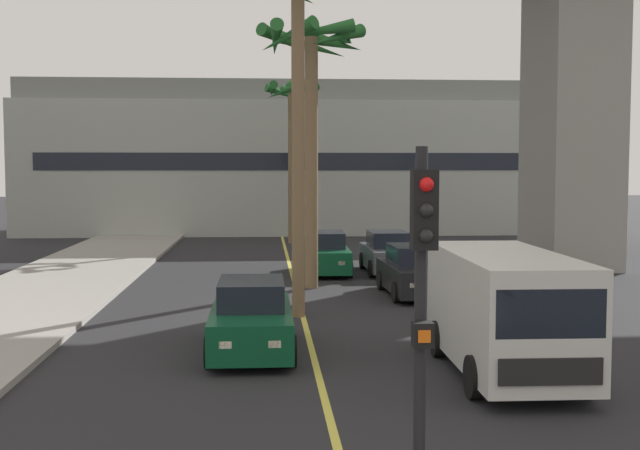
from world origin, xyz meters
The scene contains 11 objects.
lane_stripe_center centered at (0.00, 24.00, 0.00)m, with size 0.14×56.00×0.01m, color #DBCC4C.
pier_building_backdrop centered at (0.00, 49.29, 4.45)m, with size 30.81×8.04×9.03m.
car_queue_front centered at (1.27, 29.29, 0.72)m, with size 1.91×4.14×1.56m.
car_queue_second centered at (-1.31, 16.47, 0.72)m, with size 1.84×4.10×1.56m.
car_queue_third centered at (3.66, 29.35, 0.72)m, with size 1.86×4.11×1.56m.
car_queue_fourth centered at (3.63, 23.88, 0.72)m, with size 1.94×4.15×1.56m.
delivery_van centered at (3.57, 14.23, 1.29)m, with size 2.21×5.27×2.36m.
traffic_light_median_near centered at (0.48, 6.81, 2.71)m, with size 0.24×0.37×4.20m.
palm_tree_near_median centered at (-0.13, 20.55, 7.61)m, with size 2.90×2.92×9.44m.
palm_tree_mid_median centered at (0.55, 25.66, 6.99)m, with size 3.62×3.59×8.72m.
palm_tree_far_median centered at (0.42, 41.25, 6.74)m, with size 2.90×3.06×8.44m.
Camera 1 is at (-1.03, -0.78, 4.00)m, focal length 45.32 mm.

